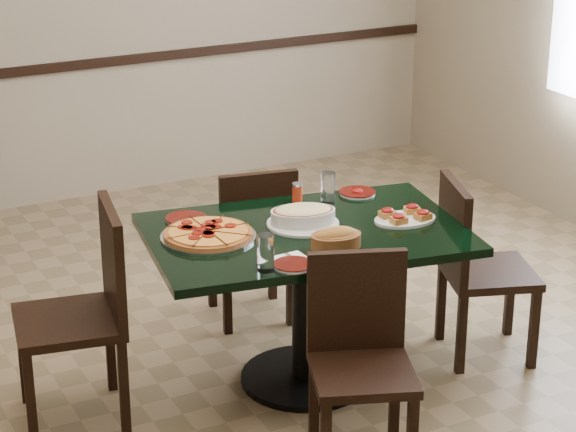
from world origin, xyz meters
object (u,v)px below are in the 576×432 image
main_table (305,268)px  bruschetta_platter (405,216)px  chair_left (88,303)px  lasagna_casserole (303,215)px  pepperoni_pizza (208,234)px  chair_near (360,349)px  chair_right (474,261)px  chair_far (254,238)px  bread_basket (336,239)px

main_table → bruschetta_platter: size_ratio=4.86×
chair_left → lasagna_casserole: (0.97, -0.10, 0.26)m
pepperoni_pizza → bruschetta_platter: (0.87, -0.22, 0.01)m
main_table → bruschetta_platter: bearing=-4.1°
main_table → pepperoni_pizza: size_ratio=3.61×
main_table → bruschetta_platter: (0.45, -0.10, 0.21)m
pepperoni_pizza → lasagna_casserole: 0.44m
pepperoni_pizza → bruschetta_platter: bruschetta_platter is taller
lasagna_casserole → chair_near: bearing=-82.9°
chair_right → pepperoni_pizza: 1.30m
bruschetta_platter → chair_far: bearing=122.5°
main_table → chair_left: size_ratio=1.58×
chair_right → pepperoni_pizza: bearing=98.0°
chair_far → bruschetta_platter: bearing=127.1°
chair_far → main_table: bearing=94.9°
chair_right → chair_far: bearing=63.2°
chair_left → pepperoni_pizza: 0.59m
chair_far → chair_right: bearing=144.4°
chair_far → lasagna_casserole: size_ratio=2.53×
chair_right → bread_basket: (-0.81, -0.11, 0.30)m
chair_right → chair_left: 1.81m
bread_basket → bruschetta_platter: bread_basket is taller
chair_near → chair_right: bearing=49.2°
chair_left → pepperoni_pizza: (0.54, -0.05, 0.23)m
lasagna_casserole → pepperoni_pizza: bearing=-171.5°
chair_left → lasagna_casserole: chair_left is taller
chair_right → main_table: bearing=100.2°
chair_far → lasagna_casserole: 0.69m
pepperoni_pizza → bread_basket: (0.44, -0.34, 0.02)m
chair_left → pepperoni_pizza: size_ratio=2.29×
chair_right → bread_basket: bearing=116.3°
main_table → chair_near: chair_near is taller
main_table → pepperoni_pizza: 0.47m
chair_far → chair_near: (-0.14, -1.29, 0.01)m
chair_far → chair_left: bearing=36.5°
chair_right → lasagna_casserole: chair_right is taller
chair_right → lasagna_casserole: bearing=96.0°
chair_near → chair_left: size_ratio=0.90×
chair_left → bread_basket: chair_left is taller
chair_near → bread_basket: bearing=95.5°
chair_right → pepperoni_pizza: size_ratio=2.11×
lasagna_casserole → chair_left: bearing=-170.4°
chair_far → bread_basket: bearing=97.7°
chair_left → pepperoni_pizza: chair_left is taller
chair_far → pepperoni_pizza: 0.79m
pepperoni_pizza → chair_right: bearing=-10.9°
chair_near → lasagna_casserole: 0.76m
main_table → chair_far: size_ratio=1.79×
lasagna_casserole → bread_basket: 0.29m
main_table → bread_basket: (0.02, -0.23, 0.22)m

